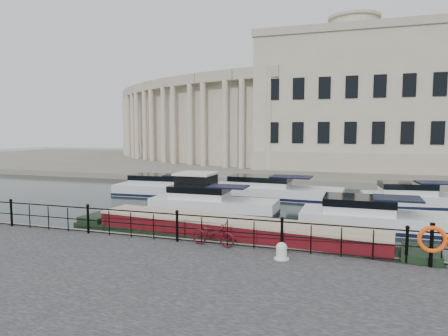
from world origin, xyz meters
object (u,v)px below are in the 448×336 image
(harbour_hut, at_px, (196,191))
(life_ring_post, at_px, (432,240))
(mooring_bollard, at_px, (282,251))
(bicycle, at_px, (213,234))
(narrowboat, at_px, (233,239))

(harbour_hut, bearing_deg, life_ring_post, -39.01)
(life_ring_post, bearing_deg, mooring_bollard, -172.66)
(mooring_bollard, distance_m, harbour_hut, 12.85)
(bicycle, distance_m, life_ring_post, 7.19)
(narrowboat, distance_m, harbour_hut, 9.55)
(life_ring_post, relative_size, harbour_hut, 0.43)
(bicycle, bearing_deg, narrowboat, -2.64)
(life_ring_post, bearing_deg, narrowboat, 165.20)
(mooring_bollard, bearing_deg, bicycle, 164.69)
(bicycle, distance_m, harbour_hut, 10.91)
(narrowboat, relative_size, harbour_hut, 4.66)
(life_ring_post, xyz_separation_m, narrowboat, (-6.91, 1.83, -1.06))
(mooring_bollard, relative_size, harbour_hut, 0.17)
(mooring_bollard, bearing_deg, life_ring_post, 7.34)
(bicycle, height_order, harbour_hut, harbour_hut)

